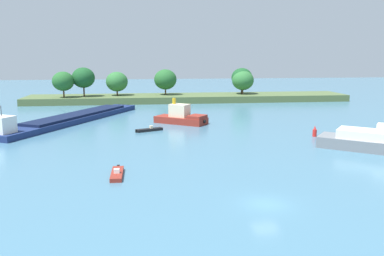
{
  "coord_description": "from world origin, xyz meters",
  "views": [
    {
      "loc": [
        -11.36,
        -34.45,
        13.91
      ],
      "look_at": [
        -2.85,
        33.89,
        1.2
      ],
      "focal_mm": 37.12,
      "sensor_mm": 36.0,
      "label": 1
    }
  ],
  "objects": [
    {
      "name": "ground_plane",
      "position": [
        0.0,
        0.0,
        0.0
      ],
      "size": [
        400.0,
        400.0,
        0.0
      ],
      "primitive_type": "plane",
      "color": "teal"
    },
    {
      "name": "channel_buoy_red",
      "position": [
        18.05,
        29.73,
        0.81
      ],
      "size": [
        0.7,
        0.7,
        1.9
      ],
      "color": "red",
      "rests_on": "ground"
    },
    {
      "name": "cargo_barge",
      "position": [
        -26.3,
        50.08,
        0.85
      ],
      "size": [
        24.87,
        40.91,
        5.7
      ],
      "color": "navy",
      "rests_on": "ground"
    },
    {
      "name": "treeline_island",
      "position": [
        -0.65,
        85.44,
        3.02
      ],
      "size": [
        96.35,
        14.16,
        10.37
      ],
      "color": "#4C6038",
      "rests_on": "ground"
    },
    {
      "name": "fishing_skiff",
      "position": [
        -14.55,
        10.82,
        0.26
      ],
      "size": [
        1.33,
        5.49,
        0.98
      ],
      "color": "maroon",
      "rests_on": "ground"
    },
    {
      "name": "tugboat",
      "position": [
        -3.53,
        45.82,
        1.33
      ],
      "size": [
        11.14,
        9.6,
        5.16
      ],
      "color": "maroon",
      "rests_on": "ground"
    },
    {
      "name": "small_motorboat",
      "position": [
        -10.29,
        38.11,
        0.27
      ],
      "size": [
        5.15,
        3.14,
        1.0
      ],
      "color": "black",
      "rests_on": "ground"
    }
  ]
}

